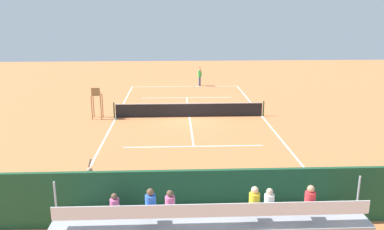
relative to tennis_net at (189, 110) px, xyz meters
name	(u,v)px	position (x,y,z in m)	size (l,w,h in m)	color
ground_plane	(189,117)	(0.00, 0.00, -0.50)	(60.00, 60.00, 0.00)	#D17542
court_line_markings	(189,117)	(0.00, -0.04, -0.50)	(10.10, 22.20, 0.01)	white
tennis_net	(189,110)	(0.00, 0.00, 0.00)	(10.30, 0.10, 1.07)	black
backdrop_wall	(205,197)	(0.00, 14.00, 0.50)	(18.00, 0.16, 2.00)	#1E4C2D
bleacher_stand	(209,220)	(0.00, 15.38, 0.45)	(9.06, 2.40, 2.48)	#9EA0A5
umpire_chair	(97,99)	(6.20, 0.14, 0.81)	(0.67, 0.67, 2.14)	olive
courtside_bench	(245,198)	(-1.51, 13.27, 0.06)	(1.80, 0.40, 0.93)	#9E754C
equipment_bag	(186,211)	(0.65, 13.40, -0.32)	(0.90, 0.36, 0.36)	#334C8C
tennis_player	(200,75)	(-1.42, -11.20, 0.51)	(0.41, 0.55, 1.93)	navy
tennis_racket	(197,87)	(-1.09, -10.67, -0.49)	(0.57, 0.42, 0.03)	black
tennis_ball_near	(224,88)	(-3.59, -9.83, -0.47)	(0.07, 0.07, 0.07)	#CCDB33
tennis_ball_far	(215,89)	(-2.70, -9.67, -0.47)	(0.07, 0.07, 0.07)	#CCDB33
line_judge	(91,184)	(4.08, 12.82, 0.51)	(0.45, 0.56, 1.93)	#232328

